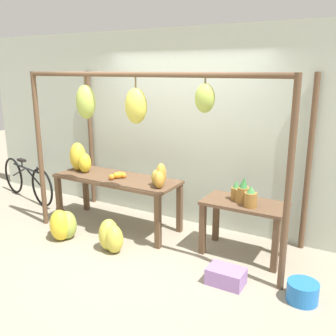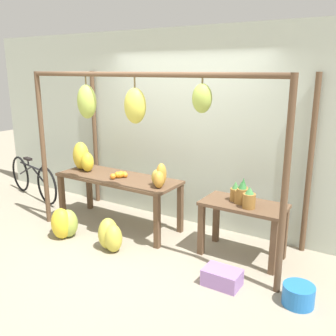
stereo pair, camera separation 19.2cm
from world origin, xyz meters
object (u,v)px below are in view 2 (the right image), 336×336
pineapple_cluster (243,195)px  blue_bucket (298,295)px  banana_pile_ground_left (64,223)px  parked_bicycle (33,178)px  orange_pile (120,175)px  fruit_crate_white (222,277)px  papaya_pile (159,177)px  banana_pile_ground_right (110,235)px  banana_pile_on_table (83,158)px

pineapple_cluster → blue_bucket: pineapple_cluster is taller
banana_pile_ground_left → parked_bicycle: (-1.71, 0.85, 0.16)m
pineapple_cluster → banana_pile_ground_left: size_ratio=0.73×
orange_pile → parked_bicycle: orange_pile is taller
fruit_crate_white → papaya_pile: papaya_pile is taller
fruit_crate_white → blue_bucket: size_ratio=1.27×
banana_pile_ground_left → papaya_pile: size_ratio=1.66×
parked_bicycle → banana_pile_ground_right: bearing=-18.2°
banana_pile_ground_left → fruit_crate_white: 2.34m
banana_pile_ground_left → blue_bucket: 3.12m
pineapple_cluster → papaya_pile: size_ratio=1.22×
parked_bicycle → blue_bucket: bearing=-8.6°
orange_pile → blue_bucket: 2.79m
fruit_crate_white → blue_bucket: (0.77, 0.08, 0.01)m
orange_pile → papaya_pile: size_ratio=0.92×
blue_bucket → parked_bicycle: (-4.82, 0.73, 0.25)m
pineapple_cluster → banana_pile_ground_right: bearing=-154.2°
orange_pile → parked_bicycle: size_ratio=0.17×
banana_pile_on_table → fruit_crate_white: (2.62, -0.66, -0.85)m
banana_pile_on_table → banana_pile_ground_left: bearing=-68.2°
banana_pile_ground_right → orange_pile: bearing=118.4°
parked_bicycle → banana_pile_ground_left: bearing=-26.6°
banana_pile_ground_left → papaya_pile: bearing=29.1°
orange_pile → parked_bicycle: bearing=174.9°
fruit_crate_white → papaya_pile: (-1.19, 0.60, 0.78)m
banana_pile_ground_right → fruit_crate_white: (1.54, 0.01, -0.11)m
parked_bicycle → fruit_crate_white: bearing=-11.4°
banana_pile_on_table → papaya_pile: size_ratio=1.57×
pineapple_cluster → banana_pile_ground_left: pineapple_cluster is taller
banana_pile_ground_right → blue_bucket: 2.32m
banana_pile_on_table → parked_bicycle: 1.55m
banana_pile_ground_right → papaya_pile: size_ratio=1.36×
banana_pile_ground_right → blue_bucket: (2.31, 0.09, -0.09)m
parked_bicycle → papaya_pile: bearing=-4.3°
banana_pile_ground_right → papaya_pile: bearing=60.2°
banana_pile_ground_right → papaya_pile: (0.35, 0.61, 0.68)m
pineapple_cluster → fruit_crate_white: 1.00m
orange_pile → papaya_pile: bearing=-1.8°
papaya_pile → orange_pile: bearing=178.2°
orange_pile → banana_pile_ground_right: bearing=-61.6°
pineapple_cluster → orange_pile: bearing=-177.6°
banana_pile_ground_left → parked_bicycle: parked_bicycle is taller
pineapple_cluster → papaya_pile: bearing=-175.0°
banana_pile_ground_right → fruit_crate_white: 1.54m
banana_pile_on_table → papaya_pile: (1.43, -0.06, -0.07)m
papaya_pile → banana_pile_ground_left: bearing=-150.9°
banana_pile_on_table → papaya_pile: bearing=-2.5°
fruit_crate_white → parked_bicycle: bearing=168.6°
banana_pile_ground_right → blue_bucket: size_ratio=1.33×
banana_pile_ground_right → fruit_crate_white: banana_pile_ground_right is taller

